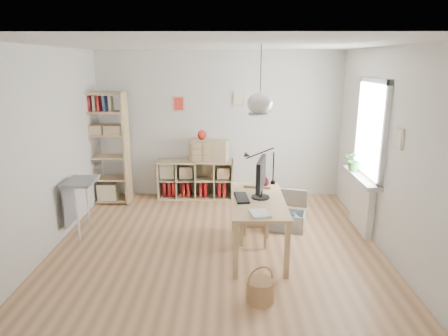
{
  "coord_description": "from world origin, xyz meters",
  "views": [
    {
      "loc": [
        0.15,
        -5.12,
        2.5
      ],
      "look_at": [
        0.1,
        0.3,
        1.05
      ],
      "focal_mm": 32.0,
      "sensor_mm": 36.0,
      "label": 1
    }
  ],
  "objects_px": {
    "chair": "(256,211)",
    "drawer_chest": "(209,150)",
    "cube_shelf": "(195,182)",
    "monitor": "(261,176)",
    "tall_bookshelf": "(104,144)",
    "storage_chest": "(288,216)",
    "desk": "(258,206)"
  },
  "relations": [
    {
      "from": "chair",
      "to": "drawer_chest",
      "type": "relative_size",
      "value": 1.15
    },
    {
      "from": "cube_shelf",
      "to": "chair",
      "type": "distance_m",
      "value": 2.17
    },
    {
      "from": "cube_shelf",
      "to": "monitor",
      "type": "xyz_separation_m",
      "value": [
        1.06,
        -2.19,
        0.75
      ]
    },
    {
      "from": "tall_bookshelf",
      "to": "monitor",
      "type": "height_order",
      "value": "tall_bookshelf"
    },
    {
      "from": "chair",
      "to": "storage_chest",
      "type": "xyz_separation_m",
      "value": [
        0.53,
        0.47,
        -0.26
      ]
    },
    {
      "from": "desk",
      "to": "chair",
      "type": "distance_m",
      "value": 0.39
    },
    {
      "from": "cube_shelf",
      "to": "tall_bookshelf",
      "type": "distance_m",
      "value": 1.77
    },
    {
      "from": "monitor",
      "to": "tall_bookshelf",
      "type": "bearing_deg",
      "value": 155.72
    },
    {
      "from": "cube_shelf",
      "to": "monitor",
      "type": "relative_size",
      "value": 2.3
    },
    {
      "from": "cube_shelf",
      "to": "desk",
      "type": "bearing_deg",
      "value": -65.39
    },
    {
      "from": "chair",
      "to": "tall_bookshelf",
      "type": "bearing_deg",
      "value": 158.54
    },
    {
      "from": "desk",
      "to": "chair",
      "type": "xyz_separation_m",
      "value": [
        -0.0,
        0.33,
        -0.21
      ]
    },
    {
      "from": "tall_bookshelf",
      "to": "cube_shelf",
      "type": "bearing_deg",
      "value": 10.19
    },
    {
      "from": "drawer_chest",
      "to": "monitor",
      "type": "bearing_deg",
      "value": -59.57
    },
    {
      "from": "cube_shelf",
      "to": "drawer_chest",
      "type": "height_order",
      "value": "drawer_chest"
    },
    {
      "from": "cube_shelf",
      "to": "chair",
      "type": "height_order",
      "value": "chair"
    },
    {
      "from": "storage_chest",
      "to": "drawer_chest",
      "type": "xyz_separation_m",
      "value": [
        -1.28,
        1.39,
        0.73
      ]
    },
    {
      "from": "desk",
      "to": "drawer_chest",
      "type": "distance_m",
      "value": 2.33
    },
    {
      "from": "cube_shelf",
      "to": "storage_chest",
      "type": "xyz_separation_m",
      "value": [
        1.55,
        -1.43,
        -0.11
      ]
    },
    {
      "from": "drawer_chest",
      "to": "chair",
      "type": "bearing_deg",
      "value": -57.85
    },
    {
      "from": "monitor",
      "to": "drawer_chest",
      "type": "relative_size",
      "value": 0.88
    },
    {
      "from": "chair",
      "to": "drawer_chest",
      "type": "height_order",
      "value": "drawer_chest"
    },
    {
      "from": "desk",
      "to": "cube_shelf",
      "type": "relative_size",
      "value": 1.07
    },
    {
      "from": "desk",
      "to": "drawer_chest",
      "type": "height_order",
      "value": "drawer_chest"
    },
    {
      "from": "monitor",
      "to": "chair",
      "type": "bearing_deg",
      "value": 109.56
    },
    {
      "from": "storage_chest",
      "to": "cube_shelf",
      "type": "bearing_deg",
      "value": 152.99
    },
    {
      "from": "chair",
      "to": "monitor",
      "type": "relative_size",
      "value": 1.3
    },
    {
      "from": "cube_shelf",
      "to": "monitor",
      "type": "bearing_deg",
      "value": -64.15
    },
    {
      "from": "monitor",
      "to": "desk",
      "type": "bearing_deg",
      "value": -119.85
    },
    {
      "from": "tall_bookshelf",
      "to": "drawer_chest",
      "type": "distance_m",
      "value": 1.87
    },
    {
      "from": "chair",
      "to": "drawer_chest",
      "type": "distance_m",
      "value": 2.06
    },
    {
      "from": "tall_bookshelf",
      "to": "chair",
      "type": "bearing_deg",
      "value": -32.12
    }
  ]
}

